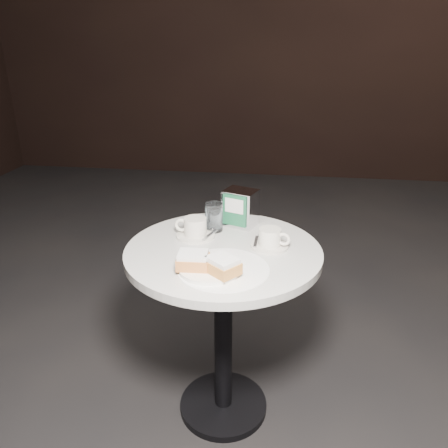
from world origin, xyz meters
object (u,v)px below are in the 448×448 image
Objects in this scene: coffee_cup_right at (270,239)px; coffee_cup_left at (195,229)px; beignet_plate at (209,265)px; napkin_dispenser at (240,208)px; water_glass_right at (233,210)px; cafe_table at (223,296)px; water_glass_left at (214,217)px.

coffee_cup_left is at bearing -174.39° from coffee_cup_right.
napkin_dispenser reaches higher than beignet_plate.
water_glass_right is at bearing 153.10° from napkin_dispenser.
cafe_table is at bearing -31.16° from coffee_cup_left.
coffee_cup_left is (-0.12, 0.08, 0.23)m from cafe_table.
water_glass_left reaches higher than coffee_cup_left.
beignet_plate is 1.55× the size of coffee_cup_left.
coffee_cup_left is 1.05× the size of napkin_dispenser.
coffee_cup_left is 0.09m from water_glass_left.
beignet_plate is 1.63× the size of napkin_dispenser.
coffee_cup_left is at bearing -130.76° from water_glass_left.
cafe_table is at bearing -152.83° from coffee_cup_right.
coffee_cup_right is 0.28m from water_glass_right.
beignet_plate is 0.28m from coffee_cup_right.
beignet_plate is 2.22× the size of water_glass_left.
water_glass_left is 1.11× the size of water_glass_right.
water_glass_right is (0.12, 0.17, 0.02)m from coffee_cup_left.
water_glass_right is at bearing 86.77° from beignet_plate.
water_glass_left is 0.73× the size of napkin_dispenser.
cafe_table is 0.28m from coffee_cup_right.
coffee_cup_left is 1.59× the size of water_glass_right.
water_glass_right is (0.02, 0.44, 0.02)m from beignet_plate.
beignet_plate is 0.34m from water_glass_left.
napkin_dispenser is (0.04, 0.22, 0.27)m from cafe_table.
napkin_dispenser is (0.06, 0.40, 0.05)m from beignet_plate.
cafe_table is 6.76× the size of water_glass_left.
coffee_cup_right is at bearing -6.13° from coffee_cup_left.
beignet_plate is at bearing -77.78° from napkin_dispenser.
coffee_cup_left is (-0.10, 0.26, 0.01)m from beignet_plate.
coffee_cup_right is at bearing -54.55° from water_glass_right.
beignet_plate is 2.46× the size of water_glass_right.
napkin_dispenser is at bearing 81.79° from beignet_plate.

